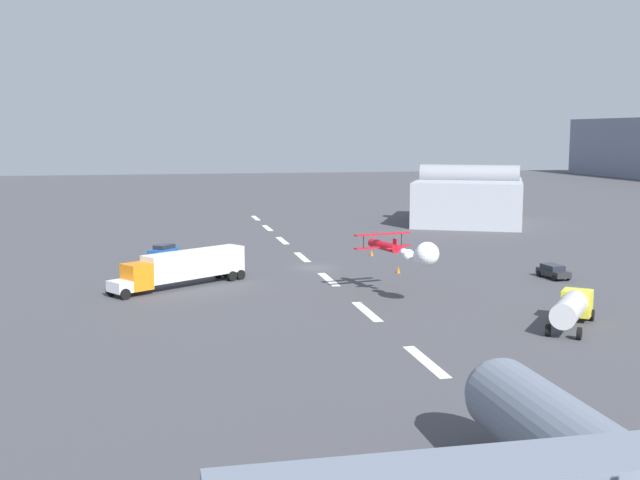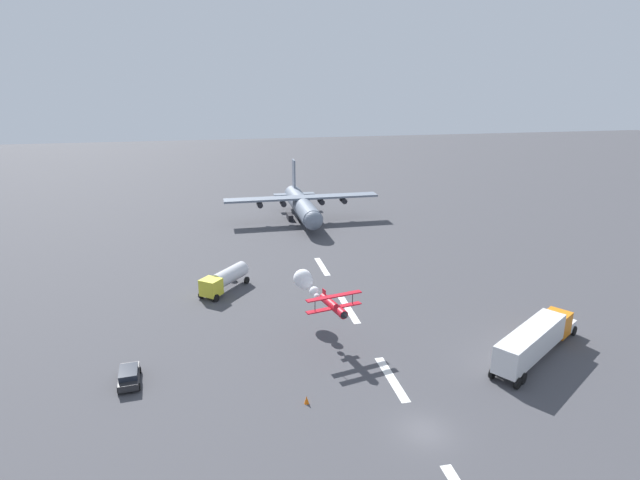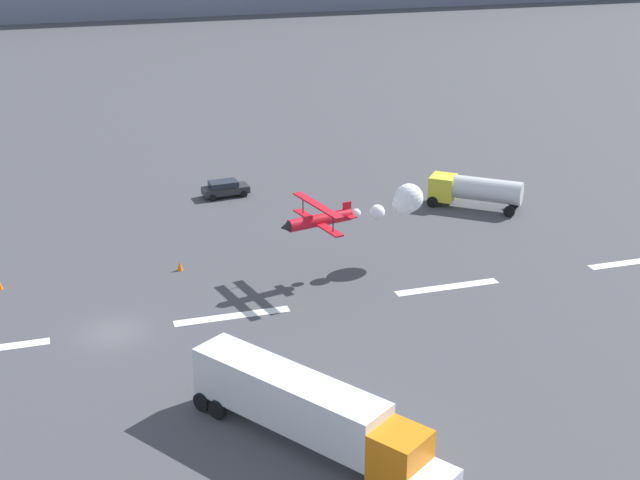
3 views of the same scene
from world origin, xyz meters
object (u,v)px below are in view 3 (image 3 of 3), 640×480
at_px(airport_staff_sedan, 225,188).
at_px(fuel_tanker_truck, 474,190).
at_px(stunt_biplane_red, 385,205).
at_px(semi_truck_orange, 309,410).
at_px(traffic_cone_far, 180,266).

bearing_deg(airport_staff_sedan, fuel_tanker_truck, -24.77).
distance_m(stunt_biplane_red, fuel_tanker_truck, 16.00).
relative_size(semi_truck_orange, traffic_cone_far, 19.53).
bearing_deg(airport_staff_sedan, traffic_cone_far, -112.82).
relative_size(fuel_tanker_truck, traffic_cone_far, 10.63).
xyz_separation_m(airport_staff_sedan, traffic_cone_far, (-6.70, -15.92, -0.44)).
relative_size(fuel_tanker_truck, airport_staff_sedan, 1.79).
xyz_separation_m(stunt_biplane_red, semi_truck_orange, (-12.20, -21.25, -2.71)).
distance_m(fuel_tanker_truck, traffic_cone_far, 28.42).
height_order(fuel_tanker_truck, traffic_cone_far, fuel_tanker_truck).
distance_m(semi_truck_orange, fuel_tanker_truck, 39.47).
bearing_deg(fuel_tanker_truck, traffic_cone_far, -167.32).
height_order(stunt_biplane_red, airport_staff_sedan, stunt_biplane_red).
relative_size(stunt_biplane_red, traffic_cone_far, 16.13).
distance_m(stunt_biplane_red, airport_staff_sedan, 21.51).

